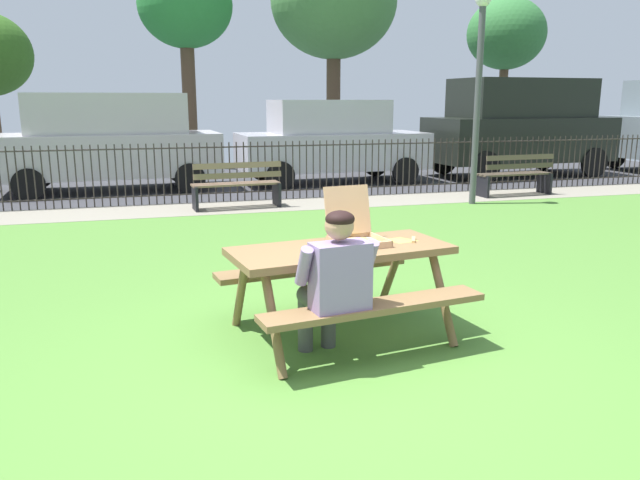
# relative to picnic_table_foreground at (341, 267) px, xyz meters

# --- Properties ---
(ground) EXTENTS (28.00, 12.06, 0.02)m
(ground) POSITION_rel_picnic_table_foreground_xyz_m (-0.28, 1.29, -0.61)
(ground) COLOR #508334
(cobblestone_walkway) EXTENTS (28.00, 1.40, 0.01)m
(cobblestone_walkway) POSITION_rel_picnic_table_foreground_xyz_m (-0.28, 6.62, -0.60)
(cobblestone_walkway) COLOR gray
(street_asphalt) EXTENTS (28.00, 6.12, 0.01)m
(street_asphalt) POSITION_rel_picnic_table_foreground_xyz_m (-0.28, 10.38, -0.60)
(street_asphalt) COLOR #38383D
(picnic_table_foreground) EXTENTS (1.99, 1.72, 0.79)m
(picnic_table_foreground) POSITION_rel_picnic_table_foreground_xyz_m (0.00, 0.00, 0.00)
(picnic_table_foreground) COLOR brown
(picnic_table_foreground) RESTS_ON ground
(pizza_box_open) EXTENTS (0.48, 0.53, 0.46)m
(pizza_box_open) POSITION_rel_picnic_table_foreground_xyz_m (0.16, 0.10, 0.26)
(pizza_box_open) COLOR tan
(pizza_box_open) RESTS_ON picnic_table_foreground
(pizza_slice_on_table) EXTENTS (0.30, 0.26, 0.02)m
(pizza_slice_on_table) POSITION_rel_picnic_table_foreground_xyz_m (0.59, 0.09, 0.18)
(pizza_slice_on_table) COLOR #EAC24F
(pizza_slice_on_table) RESTS_ON picnic_table_foreground
(adult_at_table) EXTENTS (0.63, 0.63, 1.19)m
(adult_at_table) POSITION_rel_picnic_table_foreground_xyz_m (-0.22, -0.54, 0.06)
(adult_at_table) COLOR #484848
(adult_at_table) RESTS_ON ground
(iron_fence_streetside) EXTENTS (20.72, 0.03, 1.15)m
(iron_fence_streetside) POSITION_rel_picnic_table_foreground_xyz_m (-0.28, 7.32, -0.01)
(iron_fence_streetside) COLOR #2D2823
(iron_fence_streetside) RESTS_ON ground
(park_bench_center) EXTENTS (1.63, 0.58, 0.85)m
(park_bench_center) POSITION_rel_picnic_table_foreground_xyz_m (0.08, 6.49, -0.18)
(park_bench_center) COLOR brown
(park_bench_center) RESTS_ON ground
(park_bench_right) EXTENTS (1.62, 0.55, 0.85)m
(park_bench_right) POSITION_rel_picnic_table_foreground_xyz_m (5.85, 6.49, -0.18)
(park_bench_right) COLOR brown
(park_bench_right) RESTS_ON ground
(lamp_post_walkway) EXTENTS (0.28, 0.28, 3.84)m
(lamp_post_walkway) POSITION_rel_picnic_table_foreground_xyz_m (4.49, 5.79, 1.76)
(lamp_post_walkway) COLOR #4C4C51
(lamp_post_walkway) RESTS_ON ground
(parked_car_center) EXTENTS (4.68, 2.13, 2.08)m
(parked_car_center) POSITION_rel_picnic_table_foreground_xyz_m (-2.21, 9.44, 0.50)
(parked_car_center) COLOR #BEB8BB
(parked_car_center) RESTS_ON ground
(parked_car_right) EXTENTS (4.46, 2.03, 1.94)m
(parked_car_right) POSITION_rel_picnic_table_foreground_xyz_m (2.76, 9.44, 0.41)
(parked_car_right) COLOR #BBB7C0
(parked_car_right) RESTS_ON ground
(parked_car_far_right) EXTENTS (4.80, 2.28, 2.46)m
(parked_car_far_right) POSITION_rel_picnic_table_foreground_xyz_m (7.82, 9.44, 0.71)
(parked_car_far_right) COLOR black
(parked_car_far_right) RESTS_ON ground
(far_tree_center) EXTENTS (2.70, 2.70, 5.81)m
(far_tree_center) POSITION_rel_picnic_table_foreground_xyz_m (-0.13, 14.38, 3.91)
(far_tree_center) COLOR brown
(far_tree_center) RESTS_ON ground
(far_tree_midright) EXTENTS (3.85, 3.85, 6.62)m
(far_tree_midright) POSITION_rel_picnic_table_foreground_xyz_m (4.32, 14.38, 4.25)
(far_tree_midright) COLOR brown
(far_tree_midright) RESTS_ON ground
(far_tree_right) EXTENTS (2.59, 2.59, 5.24)m
(far_tree_right) POSITION_rel_picnic_table_foreground_xyz_m (10.32, 14.38, 3.44)
(far_tree_right) COLOR brown
(far_tree_right) RESTS_ON ground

